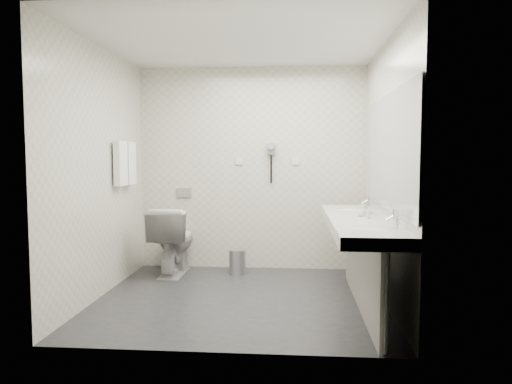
{
  "coord_description": "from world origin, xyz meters",
  "views": [
    {
      "loc": [
        0.52,
        -4.57,
        1.41
      ],
      "look_at": [
        0.15,
        0.15,
        1.05
      ],
      "focal_mm": 33.14,
      "sensor_mm": 36.0,
      "label": 1
    }
  ],
  "objects": [
    {
      "name": "basin_near",
      "position": [
        1.12,
        -0.85,
        0.83
      ],
      "size": [
        0.4,
        0.31,
        0.05
      ],
      "primitive_type": "ellipsoid",
      "color": "silver",
      "rests_on": "vanity_counter"
    },
    {
      "name": "vanity_post_far",
      "position": [
        1.18,
        0.84,
        0.38
      ],
      "size": [
        0.06,
        0.06,
        0.75
      ],
      "primitive_type": "cylinder",
      "color": "silver",
      "rests_on": "floor"
    },
    {
      "name": "dryer_cradle",
      "position": [
        0.25,
        1.27,
        1.5
      ],
      "size": [
        0.1,
        0.04,
        0.14
      ],
      "primitive_type": "cube",
      "color": "gray",
      "rests_on": "wall_back"
    },
    {
      "name": "dryer_cord",
      "position": [
        0.25,
        1.26,
        1.25
      ],
      "size": [
        0.02,
        0.02,
        0.35
      ],
      "primitive_type": "cylinder",
      "color": "black",
      "rests_on": "dryer_cradle"
    },
    {
      "name": "dryer_barrel",
      "position": [
        0.25,
        1.2,
        1.53
      ],
      "size": [
        0.08,
        0.14,
        0.08
      ],
      "primitive_type": "cylinder",
      "rotation": [
        1.57,
        0.0,
        0.0
      ],
      "color": "gray",
      "rests_on": "dryer_cradle"
    },
    {
      "name": "wall_right",
      "position": [
        1.4,
        0.0,
        1.25
      ],
      "size": [
        0.0,
        2.6,
        2.6
      ],
      "primitive_type": "plane",
      "rotation": [
        1.57,
        0.0,
        -1.57
      ],
      "color": "beige",
      "rests_on": "floor"
    },
    {
      "name": "ceiling",
      "position": [
        0.0,
        0.0,
        2.5
      ],
      "size": [
        2.8,
        2.8,
        0.0
      ],
      "primitive_type": "plane",
      "rotation": [
        3.14,
        0.0,
        0.0
      ],
      "color": "silver",
      "rests_on": "wall_back"
    },
    {
      "name": "faucet_far",
      "position": [
        1.32,
        0.45,
        0.92
      ],
      "size": [
        0.04,
        0.04,
        0.15
      ],
      "primitive_type": "cylinder",
      "color": "silver",
      "rests_on": "vanity_counter"
    },
    {
      "name": "vanity_panel",
      "position": [
        1.15,
        -0.2,
        0.38
      ],
      "size": [
        0.03,
        2.15,
        0.75
      ],
      "primitive_type": "cube",
      "color": "gray",
      "rests_on": "floor"
    },
    {
      "name": "switch_plate_a",
      "position": [
        -0.15,
        1.29,
        1.35
      ],
      "size": [
        0.09,
        0.02,
        0.09
      ],
      "primitive_type": "cube",
      "color": "silver",
      "rests_on": "wall_back"
    },
    {
      "name": "towel_near",
      "position": [
        -1.34,
        0.41,
        1.33
      ],
      "size": [
        0.07,
        0.24,
        0.48
      ],
      "primitive_type": "cube",
      "color": "white",
      "rests_on": "towel_rail"
    },
    {
      "name": "basin_far",
      "position": [
        1.12,
        0.45,
        0.83
      ],
      "size": [
        0.4,
        0.31,
        0.05
      ],
      "primitive_type": "ellipsoid",
      "color": "silver",
      "rests_on": "vanity_counter"
    },
    {
      "name": "mirror",
      "position": [
        1.39,
        -0.2,
        1.45
      ],
      "size": [
        0.02,
        2.2,
        1.05
      ],
      "primitive_type": "cube",
      "color": "#B2BCC6",
      "rests_on": "wall_right"
    },
    {
      "name": "glass_left",
      "position": [
        1.27,
        0.12,
        0.9
      ],
      "size": [
        0.07,
        0.07,
        0.11
      ],
      "primitive_type": "cylinder",
      "rotation": [
        0.0,
        0.0,
        -0.17
      ],
      "color": "silver",
      "rests_on": "vanity_counter"
    },
    {
      "name": "towel_far",
      "position": [
        -1.34,
        0.69,
        1.33
      ],
      "size": [
        0.07,
        0.24,
        0.48
      ],
      "primitive_type": "cube",
      "color": "white",
      "rests_on": "towel_rail"
    },
    {
      "name": "toilet",
      "position": [
        -0.9,
        0.9,
        0.41
      ],
      "size": [
        0.46,
        0.8,
        0.81
      ],
      "primitive_type": "imported",
      "rotation": [
        0.0,
        0.0,
        3.14
      ],
      "color": "silver",
      "rests_on": "floor"
    },
    {
      "name": "floor",
      "position": [
        0.0,
        0.0,
        0.0
      ],
      "size": [
        2.8,
        2.8,
        0.0
      ],
      "primitive_type": "plane",
      "color": "#242529",
      "rests_on": "ground"
    },
    {
      "name": "bin_lid",
      "position": [
        -0.14,
        0.97,
        0.29
      ],
      "size": [
        0.2,
        0.2,
        0.02
      ],
      "primitive_type": "cylinder",
      "color": "#B2B5BA",
      "rests_on": "pedal_bin"
    },
    {
      "name": "wall_left",
      "position": [
        -1.4,
        0.0,
        1.25
      ],
      "size": [
        0.0,
        2.6,
        2.6
      ],
      "primitive_type": "plane",
      "rotation": [
        1.57,
        0.0,
        1.57
      ],
      "color": "beige",
      "rests_on": "floor"
    },
    {
      "name": "soap_bottle_a",
      "position": [
        1.19,
        -0.05,
        0.9
      ],
      "size": [
        0.06,
        0.06,
        0.1
      ],
      "primitive_type": "imported",
      "rotation": [
        0.0,
        0.0,
        0.58
      ],
      "color": "silver",
      "rests_on": "vanity_counter"
    },
    {
      "name": "glass_right",
      "position": [
        1.24,
        0.07,
        0.91
      ],
      "size": [
        0.06,
        0.06,
        0.12
      ],
      "primitive_type": "cylinder",
      "rotation": [
        0.0,
        0.0,
        -0.0
      ],
      "color": "silver",
      "rests_on": "vanity_counter"
    },
    {
      "name": "wall_front",
      "position": [
        0.0,
        -1.3,
        1.25
      ],
      "size": [
        2.8,
        0.0,
        2.8
      ],
      "primitive_type": "plane",
      "rotation": [
        -1.57,
        0.0,
        0.0
      ],
      "color": "beige",
      "rests_on": "floor"
    },
    {
      "name": "wall_back",
      "position": [
        0.0,
        1.3,
        1.25
      ],
      "size": [
        2.8,
        0.0,
        2.8
      ],
      "primitive_type": "plane",
      "rotation": [
        1.57,
        0.0,
        0.0
      ],
      "color": "beige",
      "rests_on": "floor"
    },
    {
      "name": "pedal_bin",
      "position": [
        -0.14,
        0.97,
        0.14
      ],
      "size": [
        0.22,
        0.22,
        0.28
      ],
      "primitive_type": "cylinder",
      "rotation": [
        0.0,
        0.0,
        0.12
      ],
      "color": "#B2B5BA",
      "rests_on": "floor"
    },
    {
      "name": "towel_rail",
      "position": [
        -1.35,
        0.55,
        1.55
      ],
      "size": [
        0.02,
        0.62,
        0.02
      ],
      "primitive_type": "cylinder",
      "rotation": [
        1.57,
        0.0,
        0.0
      ],
      "color": "silver",
      "rests_on": "wall_left"
    },
    {
      "name": "vanity_post_near",
      "position": [
        1.18,
        -1.24,
        0.38
      ],
      "size": [
        0.06,
        0.06,
        0.75
      ],
      "primitive_type": "cylinder",
      "color": "silver",
      "rests_on": "floor"
    },
    {
      "name": "faucet_near",
      "position": [
        1.32,
        -0.85,
        0.92
      ],
      "size": [
        0.04,
        0.04,
        0.15
      ],
      "primitive_type": "cylinder",
      "color": "silver",
      "rests_on": "vanity_counter"
    },
    {
      "name": "switch_plate_b",
      "position": [
        0.55,
        1.29,
        1.35
      ],
      "size": [
        0.09,
        0.02,
        0.09
      ],
      "primitive_type": "cube",
      "color": "silver",
      "rests_on": "wall_back"
    },
    {
      "name": "soap_bottle_b",
      "position": [
        1.16,
        -0.13,
        0.89
      ],
      "size": [
        0.1,
        0.1,
        0.09
      ],
      "primitive_type": "imported",
      "rotation": [
        0.0,
        0.0,
        -0.79
      ],
      "color": "silver",
      "rests_on": "vanity_counter"
    },
    {
      "name": "flush_plate",
      "position": [
        -0.85,
        1.29,
        0.95
      ],
      "size": [
        0.18,
        0.02,
        0.12
      ],
      "primitive_type": "cube",
      "color": "#B2B5BA",
      "rests_on": "wall_back"
    },
    {
      "name": "soap_bottle_c",
      "position": [
        1.2,
        -0.27,
        0.9
      ],
      "size": [
        0.04,
        0.04,
        0.11
      ],
      "primitive_type": "imported",
      "rotation": [
        0.0,
        0.0,
        0.06
      ],
      "color": "silver",
      "rests_on": "vanity_counter"
    },
    {
      "name": "vanity_counter",
      "position": [
        1.12,
        -0.2,
        0.8
      ],
      "size": [
        0.55,
        2.2,
        0.1
      ],
      "primitive_type": "cube",
      "color": "silver",
      "rests_on": "floor"
    }
  ]
}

